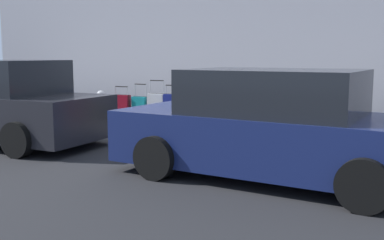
{
  "coord_description": "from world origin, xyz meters",
  "views": [
    {
      "loc": [
        -5.75,
        8.19,
        1.78
      ],
      "look_at": [
        -1.29,
        0.15,
        0.5
      ],
      "focal_mm": 43.46,
      "sensor_mm": 36.0,
      "label": 1
    }
  ],
  "objects_px": {
    "suitcase_navy_0": "(334,126)",
    "parked_car_charcoal_1": "(3,105)",
    "suitcase_red_4": "(241,118)",
    "suitcase_teal_2": "(286,123)",
    "suitcase_maroon_3": "(263,117)",
    "bollard_post": "(80,108)",
    "suitcase_navy_7": "(174,111)",
    "parked_car_navy_0": "(273,128)",
    "fire_hydrant": "(101,105)",
    "suitcase_black_6": "(196,113)",
    "suitcase_maroon_10": "(122,109)",
    "suitcase_silver_1": "(311,122)",
    "suitcase_teal_9": "(141,111)",
    "suitcase_olive_5": "(217,119)",
    "suitcase_silver_8": "(157,110)"
  },
  "relations": [
    {
      "from": "suitcase_red_4",
      "to": "suitcase_maroon_10",
      "type": "xyz_separation_m",
      "value": [
        3.05,
        0.11,
        0.01
      ]
    },
    {
      "from": "suitcase_navy_7",
      "to": "suitcase_maroon_10",
      "type": "bearing_deg",
      "value": 0.62
    },
    {
      "from": "suitcase_maroon_10",
      "to": "fire_hydrant",
      "type": "relative_size",
      "value": 1.18
    },
    {
      "from": "suitcase_navy_0",
      "to": "suitcase_red_4",
      "type": "distance_m",
      "value": 1.91
    },
    {
      "from": "suitcase_maroon_3",
      "to": "suitcase_navy_7",
      "type": "height_order",
      "value": "suitcase_maroon_3"
    },
    {
      "from": "suitcase_black_6",
      "to": "fire_hydrant",
      "type": "relative_size",
      "value": 1.06
    },
    {
      "from": "suitcase_teal_9",
      "to": "suitcase_olive_5",
      "type": "bearing_deg",
      "value": 176.96
    },
    {
      "from": "suitcase_silver_1",
      "to": "bollard_post",
      "type": "xyz_separation_m",
      "value": [
        5.78,
        0.16,
        -0.02
      ]
    },
    {
      "from": "suitcase_teal_9",
      "to": "suitcase_navy_0",
      "type": "bearing_deg",
      "value": 179.36
    },
    {
      "from": "suitcase_navy_7",
      "to": "fire_hydrant",
      "type": "bearing_deg",
      "value": -1.59
    },
    {
      "from": "suitcase_olive_5",
      "to": "parked_car_charcoal_1",
      "type": "height_order",
      "value": "parked_car_charcoal_1"
    },
    {
      "from": "parked_car_navy_0",
      "to": "suitcase_maroon_10",
      "type": "bearing_deg",
      "value": -28.28
    },
    {
      "from": "suitcase_navy_0",
      "to": "suitcase_silver_8",
      "type": "bearing_deg",
      "value": -0.58
    },
    {
      "from": "suitcase_teal_2",
      "to": "suitcase_maroon_10",
      "type": "height_order",
      "value": "suitcase_teal_2"
    },
    {
      "from": "suitcase_silver_1",
      "to": "suitcase_navy_7",
      "type": "xyz_separation_m",
      "value": [
        3.07,
        0.07,
        0.04
      ]
    },
    {
      "from": "suitcase_black_6",
      "to": "fire_hydrant",
      "type": "height_order",
      "value": "suitcase_black_6"
    },
    {
      "from": "suitcase_teal_2",
      "to": "suitcase_maroon_3",
      "type": "distance_m",
      "value": 0.49
    },
    {
      "from": "suitcase_red_4",
      "to": "bollard_post",
      "type": "height_order",
      "value": "suitcase_red_4"
    },
    {
      "from": "suitcase_teal_2",
      "to": "parked_car_charcoal_1",
      "type": "distance_m",
      "value": 5.72
    },
    {
      "from": "fire_hydrant",
      "to": "parked_car_navy_0",
      "type": "relative_size",
      "value": 0.17
    },
    {
      "from": "bollard_post",
      "to": "parked_car_navy_0",
      "type": "height_order",
      "value": "parked_car_navy_0"
    },
    {
      "from": "suitcase_silver_8",
      "to": "suitcase_maroon_10",
      "type": "bearing_deg",
      "value": 6.53
    },
    {
      "from": "fire_hydrant",
      "to": "parked_car_charcoal_1",
      "type": "relative_size",
      "value": 0.18
    },
    {
      "from": "suitcase_red_4",
      "to": "parked_car_navy_0",
      "type": "distance_m",
      "value": 3.07
    },
    {
      "from": "suitcase_silver_1",
      "to": "suitcase_olive_5",
      "type": "relative_size",
      "value": 1.14
    },
    {
      "from": "suitcase_maroon_3",
      "to": "suitcase_red_4",
      "type": "bearing_deg",
      "value": -7.44
    },
    {
      "from": "suitcase_black_6",
      "to": "suitcase_navy_7",
      "type": "bearing_deg",
      "value": 5.04
    },
    {
      "from": "suitcase_navy_7",
      "to": "parked_car_charcoal_1",
      "type": "xyz_separation_m",
      "value": [
        2.54,
        2.51,
        0.25
      ]
    },
    {
      "from": "suitcase_teal_2",
      "to": "suitcase_black_6",
      "type": "height_order",
      "value": "suitcase_teal_2"
    },
    {
      "from": "parked_car_navy_0",
      "to": "fire_hydrant",
      "type": "bearing_deg",
      "value": -25.73
    },
    {
      "from": "suitcase_teal_9",
      "to": "suitcase_silver_1",
      "type": "bearing_deg",
      "value": 179.49
    },
    {
      "from": "suitcase_silver_8",
      "to": "parked_car_navy_0",
      "type": "xyz_separation_m",
      "value": [
        -3.7,
        2.6,
        0.22
      ]
    },
    {
      "from": "suitcase_maroon_10",
      "to": "parked_car_charcoal_1",
      "type": "xyz_separation_m",
      "value": [
        1.1,
        2.5,
        0.29
      ]
    },
    {
      "from": "suitcase_navy_7",
      "to": "bollard_post",
      "type": "distance_m",
      "value": 2.71
    },
    {
      "from": "suitcase_navy_7",
      "to": "fire_hydrant",
      "type": "distance_m",
      "value": 2.15
    },
    {
      "from": "fire_hydrant",
      "to": "parked_car_navy_0",
      "type": "height_order",
      "value": "parked_car_navy_0"
    },
    {
      "from": "suitcase_navy_0",
      "to": "suitcase_maroon_3",
      "type": "bearing_deg",
      "value": 0.87
    },
    {
      "from": "suitcase_silver_1",
      "to": "bollard_post",
      "type": "distance_m",
      "value": 5.78
    },
    {
      "from": "suitcase_maroon_10",
      "to": "suitcase_navy_0",
      "type": "bearing_deg",
      "value": -179.23
    },
    {
      "from": "suitcase_maroon_3",
      "to": "bollard_post",
      "type": "height_order",
      "value": "suitcase_maroon_3"
    },
    {
      "from": "fire_hydrant",
      "to": "suitcase_navy_7",
      "type": "bearing_deg",
      "value": 178.41
    },
    {
      "from": "suitcase_red_4",
      "to": "suitcase_olive_5",
      "type": "xyz_separation_m",
      "value": [
        0.53,
        0.1,
        -0.06
      ]
    },
    {
      "from": "suitcase_navy_0",
      "to": "suitcase_teal_2",
      "type": "height_order",
      "value": "suitcase_teal_2"
    },
    {
      "from": "suitcase_olive_5",
      "to": "suitcase_black_6",
      "type": "xyz_separation_m",
      "value": [
        0.52,
        -0.06,
        0.1
      ]
    },
    {
      "from": "suitcase_olive_5",
      "to": "suitcase_black_6",
      "type": "relative_size",
      "value": 1.05
    },
    {
      "from": "suitcase_teal_2",
      "to": "suitcase_navy_7",
      "type": "bearing_deg",
      "value": -0.09
    },
    {
      "from": "suitcase_black_6",
      "to": "bollard_post",
      "type": "height_order",
      "value": "suitcase_black_6"
    },
    {
      "from": "suitcase_navy_0",
      "to": "parked_car_charcoal_1",
      "type": "height_order",
      "value": "parked_car_charcoal_1"
    },
    {
      "from": "suitcase_maroon_10",
      "to": "parked_car_navy_0",
      "type": "height_order",
      "value": "parked_car_navy_0"
    },
    {
      "from": "suitcase_black_6",
      "to": "suitcase_silver_8",
      "type": "height_order",
      "value": "suitcase_silver_8"
    }
  ]
}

